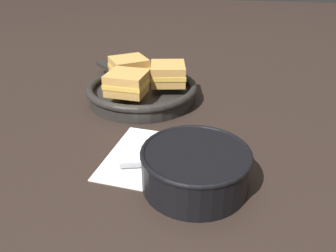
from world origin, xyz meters
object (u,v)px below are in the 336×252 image
object	(u,v)px
skillet	(142,91)
sandwich_near_right	(127,83)
sandwich_near_left	(129,67)
sandwich_far_left	(168,74)
soup_bowl	(195,166)
spoon	(192,161)

from	to	relation	value
skillet	sandwich_near_right	world-z (taller)	sandwich_near_right
sandwich_near_left	sandwich_far_left	distance (m)	0.11
soup_bowl	sandwich_near_left	world-z (taller)	sandwich_near_left
sandwich_near_right	spoon	bearing A→B (deg)	-48.12
soup_bowl	sandwich_near_right	xyz separation A→B (m)	(-0.18, 0.24, 0.03)
soup_bowl	sandwich_far_left	world-z (taller)	sandwich_far_left
spoon	sandwich_near_right	bearing A→B (deg)	114.47
sandwich_near_left	sandwich_near_right	xyz separation A→B (m)	(0.03, -0.10, 0.00)
sandwich_near_right	soup_bowl	bearing A→B (deg)	-53.04
sandwich_far_left	skillet	bearing A→B (deg)	-166.47
sandwich_near_left	sandwich_far_left	bearing A→B (deg)	-14.78
skillet	sandwich_near_right	xyz separation A→B (m)	(-0.01, -0.06, 0.04)
spoon	skillet	bearing A→B (deg)	104.36
skillet	sandwich_far_left	world-z (taller)	sandwich_far_left
sandwich_near_left	soup_bowl	bearing A→B (deg)	-58.73
soup_bowl	sandwich_near_right	bearing A→B (deg)	126.96
soup_bowl	skillet	distance (m)	0.34
soup_bowl	spoon	distance (m)	0.06
spoon	sandwich_near_left	xyz separation A→B (m)	(-0.20, 0.29, 0.06)
sandwich_far_left	spoon	bearing A→B (deg)	-70.53
soup_bowl	sandwich_near_right	size ratio (longest dim) A/B	1.84
spoon	skillet	size ratio (longest dim) A/B	0.55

